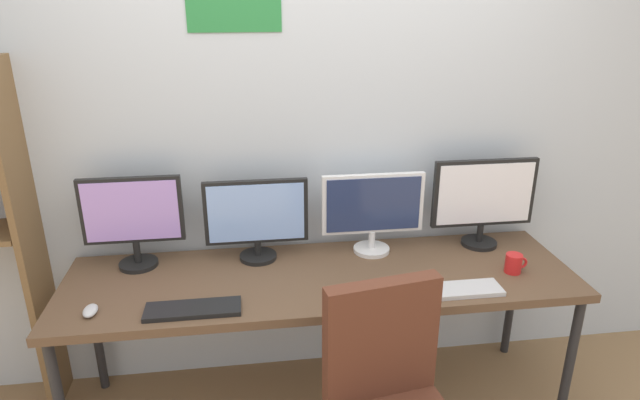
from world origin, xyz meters
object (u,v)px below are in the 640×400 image
Objects in this scene: keyboard_left at (193,309)px; computer_mouse at (90,311)px; monitor_center_left at (256,217)px; monitor_center_right at (373,209)px; desk at (321,284)px; monitor_far_left at (133,217)px; keyboard_right at (457,290)px; monitor_far_right at (484,198)px; coffee_mug at (514,263)px.

keyboard_left is 0.41m from computer_mouse.
monitor_center_left is 0.98× the size of monitor_center_right.
monitor_center_right is 1.33m from computer_mouse.
desk is 0.61m from keyboard_left.
monitor_center_left is at bearing 180.00° from monitor_center_right.
keyboard_right is at bearing -17.46° from monitor_far_left.
desk is 0.44m from monitor_center_left.
monitor_far_right is 1.87m from computer_mouse.
monitor_center_right is 0.96× the size of monitor_far_right.
monitor_far_right is at bearing 57.07° from keyboard_right.
keyboard_right is 3.67× the size of coffee_mug.
computer_mouse is at bearing -161.97° from monitor_center_right.
keyboard_right is at bearing -57.86° from monitor_center_right.
monitor_center_right reaches higher than keyboard_right.
coffee_mug reaches higher than keyboard_left.
monitor_far_left reaches higher than keyboard_right.
monitor_far_left is 4.31× the size of coffee_mug.
monitor_center_left reaches higher than keyboard_right.
desk is 0.92m from monitor_far_left.
monitor_far_left reaches higher than coffee_mug.
keyboard_left is at bearing -122.14° from monitor_center_left.
monitor_center_left is at bearing 57.86° from keyboard_left.
monitor_center_right is at bearing 153.12° from coffee_mug.
monitor_center_left is at bearing 152.29° from keyboard_right.
monitor_center_right is 4.72× the size of coffee_mug.
monitor_far_left is at bearing 170.00° from coffee_mug.
computer_mouse is at bearing -168.64° from desk.
computer_mouse reaches higher than keyboard_left.
monitor_center_left is at bearing 30.68° from computer_mouse.
keyboard_left is 1.12m from keyboard_right.
keyboard_left is (-1.41, -0.44, -0.24)m from monitor_far_right.
monitor_center_left is 1.22m from coffee_mug.
monitor_far_left is 0.58m from keyboard_left.
monitor_center_right reaches higher than coffee_mug.
monitor_center_left is at bearing 143.04° from desk.
keyboard_right is (1.41, -0.44, -0.24)m from monitor_far_left.
coffee_mug is at bearing -26.88° from monitor_center_right.
computer_mouse is (-0.12, -0.41, -0.23)m from monitor_far_left.
monitor_far_left reaches higher than computer_mouse.
monitor_far_left is at bearing 73.40° from computer_mouse.
desk is 6.00× the size of keyboard_right.
monitor_far_left is at bearing -180.00° from monitor_center_right.
coffee_mug is (1.73, -0.31, -0.20)m from monitor_far_left.
desk is at bearing 11.36° from computer_mouse.
keyboard_right is (1.12, 0.00, 0.00)m from keyboard_left.
keyboard_right is 1.53m from computer_mouse.
desk is 4.45× the size of monitor_far_right.
coffee_mug reaches higher than desk.
coffee_mug is (0.60, -0.31, -0.18)m from monitor_center_right.
keyboard_left is 4.03× the size of computer_mouse.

